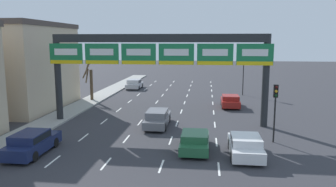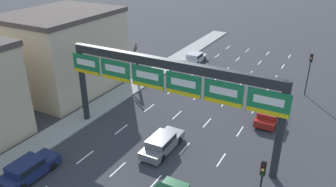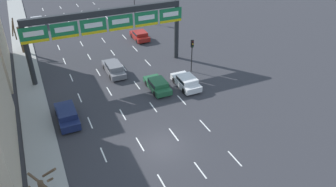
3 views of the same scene
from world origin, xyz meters
TOP-DOWN VIEW (x-y plane):
  - lane_dashes at (-0.00, 13.50)m, footprint 10.02×67.00m
  - sign_gantry at (-0.00, 15.86)m, footprint 19.05×0.70m
  - building_far at (-16.19, 20.86)m, footprint 9.67×12.28m
  - car_grey at (0.08, 14.89)m, footprint 1.82×4.88m
  - car_navy at (-6.84, 7.09)m, footprint 1.87×4.58m
  - car_red at (6.80, 23.93)m, footprint 1.95×3.98m
  - car_silver at (-6.72, 36.54)m, footprint 1.99×4.28m
  - traffic_light_near_gantry at (9.02, 32.33)m, footprint 0.30×0.35m
  - traffic_light_mid_block at (9.00, 11.47)m, footprint 0.30×0.35m
  - tree_bare_closest at (-9.76, 25.97)m, footprint 1.11×1.51m

SIDE VIEW (x-z plane):
  - lane_dashes at x=0.00m, z-range 0.00..0.01m
  - car_red at x=6.80m, z-range 0.05..1.39m
  - car_grey at x=0.08m, z-range 0.05..1.47m
  - car_silver at x=-6.72m, z-range 0.05..1.48m
  - car_navy at x=-6.84m, z-range 0.05..1.52m
  - tree_bare_closest at x=-9.76m, z-range -0.04..4.77m
  - traffic_light_mid_block at x=9.00m, z-range 0.91..5.07m
  - traffic_light_near_gantry at x=9.02m, z-range 1.04..5.96m
  - building_far at x=-16.19m, z-range 0.01..9.12m
  - sign_gantry at x=0.00m, z-range 2.11..9.87m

